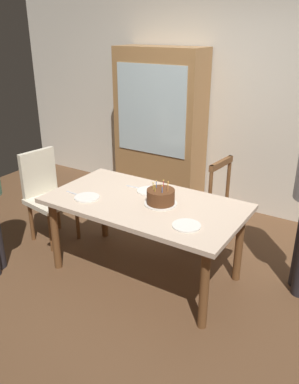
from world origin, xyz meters
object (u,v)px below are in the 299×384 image
(plate_near_celebrant, at_px, (87,197))
(chair_spindle_back, at_px, (203,203))
(china_cabinet, at_px, (160,127))
(plate_near_guest, at_px, (187,225))
(birthday_cake, at_px, (161,197))
(dining_table, at_px, (145,210))
(chair_upholstered, at_px, (46,191))
(plate_far_side, at_px, (149,191))

(plate_near_celebrant, distance_m, chair_spindle_back, 1.22)
(chair_spindle_back, xyz_separation_m, china_cabinet, (-0.98, 0.78, 0.49))
(plate_near_guest, distance_m, china_cabinet, 2.19)
(plate_near_celebrant, distance_m, china_cabinet, 1.80)
(birthday_cake, height_order, chair_spindle_back, chair_spindle_back)
(dining_table, bearing_deg, plate_near_celebrant, -156.11)
(plate_near_celebrant, relative_size, plate_near_guest, 1.00)
(chair_spindle_back, xyz_separation_m, chair_upholstered, (-1.44, -0.75, 0.07))
(plate_near_celebrant, bearing_deg, china_cabinet, 99.89)
(birthday_cake, xyz_separation_m, chair_spindle_back, (0.06, 0.75, -0.33))
(dining_table, height_order, plate_near_guest, plate_near_guest)
(plate_near_celebrant, distance_m, plate_near_guest, 0.98)
(plate_near_celebrant, bearing_deg, plate_near_guest, 0.00)
(chair_upholstered, distance_m, china_cabinet, 1.65)
(plate_far_side, bearing_deg, chair_spindle_back, 63.01)
(plate_far_side, xyz_separation_m, chair_upholstered, (-1.15, -0.18, -0.20))
(plate_near_celebrant, xyz_separation_m, plate_near_guest, (0.98, 0.00, 0.00))
(birthday_cake, distance_m, chair_spindle_back, 0.82)
(dining_table, distance_m, chair_spindle_back, 0.82)
(plate_far_side, height_order, plate_near_guest, same)
(plate_far_side, relative_size, chair_spindle_back, 0.23)
(dining_table, relative_size, plate_near_guest, 7.73)
(dining_table, relative_size, birthday_cake, 6.07)
(birthday_cake, relative_size, plate_far_side, 1.27)
(birthday_cake, relative_size, chair_spindle_back, 0.29)
(plate_far_side, bearing_deg, china_cabinet, 117.07)
(chair_spindle_back, relative_size, chair_upholstered, 1.00)
(birthday_cake, bearing_deg, plate_far_side, 141.87)
(plate_near_guest, height_order, china_cabinet, china_cabinet)
(birthday_cake, relative_size, plate_near_guest, 1.27)
(plate_near_guest, distance_m, chair_upholstered, 1.78)
(plate_near_celebrant, height_order, china_cabinet, china_cabinet)
(dining_table, height_order, china_cabinet, china_cabinet)
(birthday_cake, xyz_separation_m, plate_far_side, (-0.23, 0.18, -0.06))
(plate_near_celebrant, height_order, chair_upholstered, chair_upholstered)
(plate_far_side, relative_size, china_cabinet, 0.12)
(chair_upholstered, bearing_deg, chair_spindle_back, 27.35)
(plate_near_celebrant, relative_size, plate_far_side, 1.00)
(dining_table, relative_size, plate_far_side, 7.73)
(plate_near_celebrant, bearing_deg, dining_table, 23.89)
(chair_upholstered, bearing_deg, china_cabinet, 73.14)
(plate_near_celebrant, bearing_deg, chair_spindle_back, 55.64)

